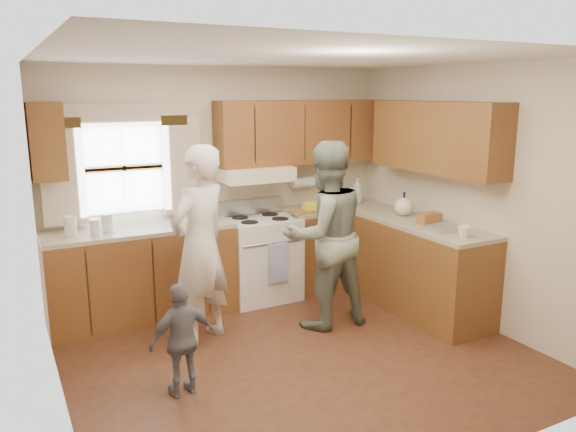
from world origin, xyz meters
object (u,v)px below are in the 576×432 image
woman_left (200,245)px  child (183,339)px  stove (260,257)px  woman_right (325,235)px

woman_left → child: (-0.44, -0.84, -0.46)m
stove → woman_right: woman_right is taller
stove → woman_left: 1.27m
stove → child: size_ratio=1.22×
woman_left → woman_right: size_ratio=1.00×
stove → woman_right: size_ratio=0.59×
woman_right → stove: bearing=-75.5°
woman_left → stove: bearing=-171.0°
stove → child: (-1.38, -1.59, -0.03)m
woman_right → child: bearing=21.7°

